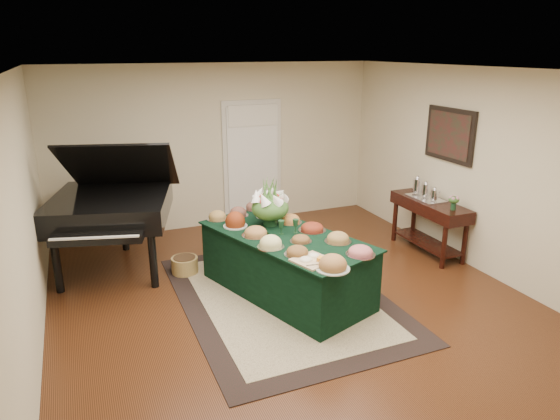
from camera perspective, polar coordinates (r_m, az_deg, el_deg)
name	(u,v)px	position (r m, az deg, el deg)	size (l,w,h in m)	color
ground	(289,298)	(6.20, 1.08, -10.07)	(6.00, 6.00, 0.00)	black
area_rug	(282,297)	(6.22, 0.21, -9.90)	(2.36, 3.31, 0.01)	black
kitchen_doorway	(253,163)	(8.66, -3.15, 5.36)	(1.05, 0.07, 2.10)	beige
buffet_table	(286,264)	(6.15, 0.64, -6.24)	(1.71, 2.44, 0.78)	black
food_platters	(282,231)	(6.00, 0.22, -2.36)	(1.42, 2.47, 0.15)	silver
cutting_board	(311,258)	(5.29, 3.61, -5.51)	(0.46, 0.46, 0.10)	tan
green_goblets	(288,227)	(6.02, 0.97, -1.91)	(0.25, 0.10, 0.18)	#15351E
floral_centerpiece	(270,203)	(6.25, -1.14, 0.79)	(0.49, 0.49, 0.49)	#15351E
grand_piano	(111,206)	(7.01, -18.71, 0.47)	(1.95, 2.08, 1.82)	black
wicker_basket	(185,265)	(6.93, -10.83, -6.23)	(0.36, 0.36, 0.22)	olive
mahogany_sideboard	(429,212)	(7.65, 16.72, -0.27)	(0.45, 1.36, 0.80)	black
tea_service	(425,190)	(7.67, 16.23, 2.17)	(0.34, 0.58, 0.30)	silver
pink_bouquet	(454,200)	(7.22, 19.26, 1.05)	(0.16, 0.16, 0.21)	#15351E
wall_painting	(450,135)	(7.53, 18.81, 8.14)	(0.05, 0.95, 0.75)	black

